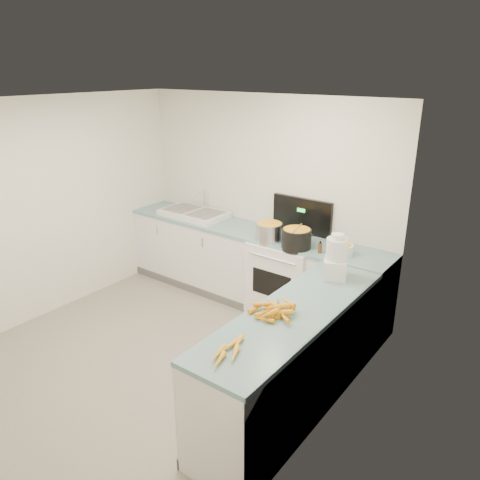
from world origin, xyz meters
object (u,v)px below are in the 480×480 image
Objects in this scene: mixing_bowl at (341,250)px; spice_jar at (329,252)px; black_pot at (296,239)px; stove at (287,276)px; steel_pot at (269,233)px; food_processor at (336,259)px; extract_bottle at (320,248)px; sink at (194,213)px.

mixing_bowl is 2.40× the size of spice_jar.
spice_jar is (0.41, -0.03, -0.05)m from black_pot.
stove is 13.74× the size of spice_jar.
steel_pot reaches higher than mixing_bowl.
spice_jar is at bearing -2.95° from steel_pot.
mixing_bowl is 0.56× the size of food_processor.
black_pot is (0.36, -0.01, 0.00)m from steel_pot.
food_processor is at bearing -23.86° from steel_pot.
food_processor is (0.67, -0.44, 0.09)m from black_pot.
steel_pot is at bearing -179.82° from extract_bottle.
sink is at bearing 173.59° from black_pot.
stove reaches higher than sink.
spice_jar is (0.13, -0.04, -0.00)m from extract_bottle.
extract_bottle is (-0.20, -0.09, -0.00)m from mixing_bowl.
spice_jar is at bearing -17.97° from stove.
spice_jar is at bearing -5.89° from sink.
extract_bottle is (0.28, 0.01, -0.04)m from black_pot.
food_processor is at bearing -70.56° from mixing_bowl.
steel_pot is 2.85× the size of extract_bottle.
spice_jar is at bearing -17.92° from extract_bottle.
steel_pot is at bearing 156.14° from food_processor.
steel_pot is at bearing 177.99° from black_pot.
sink is 1.66m from black_pot.
steel_pot is 0.94× the size of black_pot.
extract_bottle is 0.13m from spice_jar.
black_pot reaches higher than extract_bottle.
mixing_bowl is (0.48, 0.10, -0.04)m from black_pot.
sink is (-1.45, 0.02, 0.50)m from stove.
sink is 8.69× the size of spice_jar.
spice_jar is 0.51m from food_processor.
black_pot is 0.81m from food_processor.
extract_bottle is 0.25× the size of food_processor.
stove is 5.73× the size of mixing_bowl.
steel_pot is at bearing -173.83° from mixing_bowl.
extract_bottle is at bearing -156.24° from mixing_bowl.
extract_bottle is at bearing 0.18° from steel_pot.
extract_bottle is at bearing -17.98° from stove.
mixing_bowl reaches higher than extract_bottle.
food_processor reaches higher than steel_pot.
black_pot is (1.65, -0.19, 0.06)m from sink.
stove is at bearing 144.91° from food_processor.
sink is at bearing 174.11° from spice_jar.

